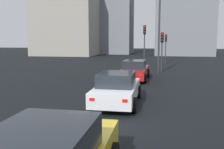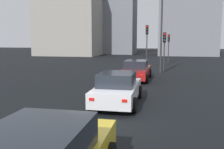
# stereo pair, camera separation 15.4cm
# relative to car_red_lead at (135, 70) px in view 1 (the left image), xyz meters

# --- Properties ---
(ground_plane) EXTENTS (160.00, 160.00, 0.20)m
(ground_plane) POSITION_rel_car_red_lead_xyz_m (-9.19, 0.09, -0.80)
(ground_plane) COLOR black
(car_red_lead) EXTENTS (4.77, 2.01, 1.44)m
(car_red_lead) POSITION_rel_car_red_lead_xyz_m (0.00, 0.00, 0.00)
(car_red_lead) COLOR maroon
(car_red_lead) RESTS_ON ground_plane
(car_white_second) EXTENTS (4.44, 2.03, 1.47)m
(car_white_second) POSITION_rel_car_red_lead_xyz_m (-7.33, 0.02, 0.01)
(car_white_second) COLOR silver
(car_white_second) RESTS_ON ground_plane
(traffic_light_near_left) EXTENTS (0.32, 0.29, 3.61)m
(traffic_light_near_left) POSITION_rel_car_red_lead_xyz_m (13.97, -2.37, 1.90)
(traffic_light_near_left) COLOR #2D2D30
(traffic_light_near_left) RESTS_ON ground_plane
(traffic_light_near_right) EXTENTS (0.32, 0.29, 3.58)m
(traffic_light_near_right) POSITION_rel_car_red_lead_xyz_m (4.91, -1.93, 1.88)
(traffic_light_near_right) COLOR #2D2D30
(traffic_light_near_right) RESTS_ON ground_plane
(traffic_light_far_left) EXTENTS (0.32, 0.29, 4.36)m
(traffic_light_far_left) POSITION_rel_car_red_lead_xyz_m (7.13, -0.19, 2.42)
(traffic_light_far_left) COLOR #2D2D30
(traffic_light_far_left) RESTS_ON ground_plane
(street_lamp_kerbside) EXTENTS (0.56, 0.36, 8.38)m
(street_lamp_kerbside) POSITION_rel_car_red_lead_xyz_m (4.33, -1.64, 4.16)
(street_lamp_kerbside) COLOR #2D2D30
(street_lamp_kerbside) RESTS_ON ground_plane
(building_facade_left) EXTENTS (9.26, 10.61, 13.31)m
(building_facade_left) POSITION_rel_car_red_lead_xyz_m (32.97, -5.91, 5.95)
(building_facade_left) COLOR slate
(building_facade_left) RESTS_ON ground_plane
(building_facade_center) EXTENTS (8.02, 11.27, 13.84)m
(building_facade_center) POSITION_rel_car_red_lead_xyz_m (35.48, 10.09, 6.22)
(building_facade_center) COLOR slate
(building_facade_center) RESTS_ON ground_plane
(building_facade_right) EXTENTS (10.59, 11.42, 13.84)m
(building_facade_right) POSITION_rel_car_red_lead_xyz_m (28.84, 16.09, 6.22)
(building_facade_right) COLOR gray
(building_facade_right) RESTS_ON ground_plane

